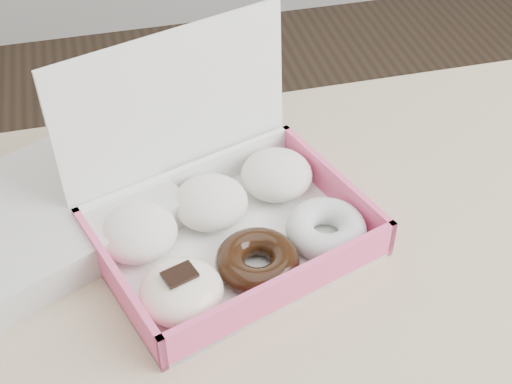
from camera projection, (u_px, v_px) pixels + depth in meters
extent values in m
cube|color=tan|center=(494.00, 315.00, 0.71)|extent=(1.20, 0.80, 0.04)
cylinder|color=tan|center=(10.00, 362.00, 1.11)|extent=(0.05, 0.05, 0.71)
cube|color=white|center=(234.00, 245.00, 0.75)|extent=(0.32, 0.27, 0.01)
cube|color=#FC588B|center=(285.00, 291.00, 0.67)|extent=(0.26, 0.09, 0.04)
cube|color=white|center=(189.00, 181.00, 0.79)|extent=(0.26, 0.09, 0.04)
cube|color=#FC588B|center=(117.00, 284.00, 0.68)|extent=(0.07, 0.19, 0.04)
cube|color=#FC588B|center=(334.00, 187.00, 0.78)|extent=(0.07, 0.19, 0.04)
cube|color=white|center=(176.00, 117.00, 0.75)|extent=(0.26, 0.10, 0.20)
ellipsoid|color=white|center=(138.00, 233.00, 0.72)|extent=(0.10, 0.10, 0.04)
ellipsoid|color=white|center=(211.00, 202.00, 0.76)|extent=(0.10, 0.10, 0.04)
ellipsoid|color=white|center=(277.00, 175.00, 0.79)|extent=(0.10, 0.10, 0.04)
ellipsoid|color=#FCE8CC|center=(181.00, 292.00, 0.67)|extent=(0.10, 0.10, 0.04)
cube|color=black|center=(180.00, 274.00, 0.65)|extent=(0.04, 0.03, 0.00)
torus|color=black|center=(257.00, 261.00, 0.71)|extent=(0.11, 0.11, 0.03)
torus|color=white|center=(326.00, 229.00, 0.74)|extent=(0.11, 0.11, 0.03)
cube|color=silver|center=(46.00, 215.00, 0.76)|extent=(0.30, 0.28, 0.04)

